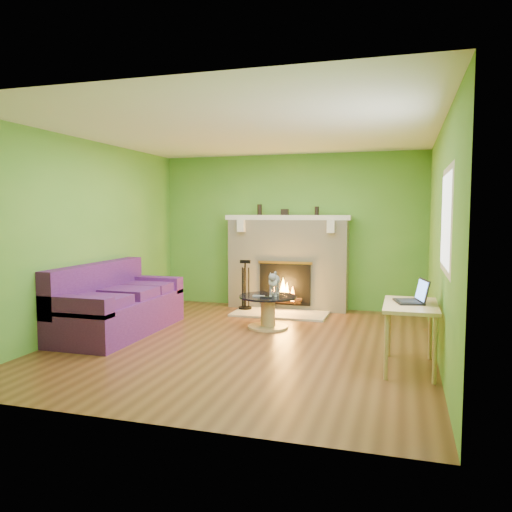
{
  "coord_description": "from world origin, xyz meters",
  "views": [
    {
      "loc": [
        1.86,
        -5.82,
        1.62
      ],
      "look_at": [
        0.02,
        0.4,
        1.06
      ],
      "focal_mm": 35.0,
      "sensor_mm": 36.0,
      "label": 1
    }
  ],
  "objects_px": {
    "coffee_table": "(268,309)",
    "desk": "(411,312)",
    "sofa": "(116,306)",
    "cat": "(274,283)"
  },
  "relations": [
    {
      "from": "desk",
      "to": "cat",
      "type": "bearing_deg",
      "value": 142.01
    },
    {
      "from": "coffee_table",
      "to": "desk",
      "type": "distance_m",
      "value": 2.36
    },
    {
      "from": "coffee_table",
      "to": "desk",
      "type": "relative_size",
      "value": 0.87
    },
    {
      "from": "sofa",
      "to": "coffee_table",
      "type": "relative_size",
      "value": 2.56
    },
    {
      "from": "coffee_table",
      "to": "desk",
      "type": "bearing_deg",
      "value": -35.81
    },
    {
      "from": "coffee_table",
      "to": "cat",
      "type": "height_order",
      "value": "cat"
    },
    {
      "from": "sofa",
      "to": "cat",
      "type": "xyz_separation_m",
      "value": [
        1.99,
        0.89,
        0.27
      ]
    },
    {
      "from": "sofa",
      "to": "desk",
      "type": "distance_m",
      "value": 3.85
    },
    {
      "from": "sofa",
      "to": "desk",
      "type": "height_order",
      "value": "sofa"
    },
    {
      "from": "sofa",
      "to": "coffee_table",
      "type": "bearing_deg",
      "value": 23.69
    }
  ]
}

